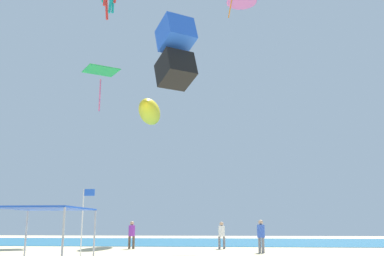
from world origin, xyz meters
TOP-DOWN VIEW (x-y plane):
  - ocean_strip at (0.00, 30.03)m, footprint 110.00×21.51m
  - canopy_tent at (-5.35, 1.58)m, footprint 2.93×3.39m
  - person_near_tent at (3.26, 12.46)m, footprint 0.45×0.46m
  - person_leftmost at (0.83, 16.67)m, footprint 0.49×0.43m
  - person_central at (-5.35, 16.04)m, footprint 0.48×0.44m
  - banner_flag at (-6.00, 7.87)m, footprint 0.61×0.06m
  - kite_delta_pink at (2.83, 22.80)m, footprint 3.90×3.91m
  - kite_inflatable_yellow at (-5.75, 23.63)m, footprint 2.66×6.55m
  - kite_diamond_green at (-10.90, 24.87)m, footprint 4.20×4.20m
  - kite_box_blue at (-1.00, 5.48)m, footprint 2.27×2.36m

SIDE VIEW (x-z plane):
  - ocean_strip at x=0.00m, z-range 0.00..0.03m
  - person_leftmost at x=0.83m, z-range 0.16..1.98m
  - person_central at x=-5.35m, z-range 0.16..2.03m
  - person_near_tent at x=3.26m, z-range 0.17..2.07m
  - banner_flag at x=-6.00m, z-range 0.37..3.79m
  - canopy_tent at x=-5.35m, z-range 1.01..3.24m
  - kite_box_blue at x=-1.00m, z-range 8.07..11.63m
  - kite_inflatable_yellow at x=-5.75m, z-range 10.46..12.94m
  - kite_diamond_green at x=-10.90m, z-range 13.99..18.20m
  - kite_delta_pink at x=2.83m, z-range 20.95..23.19m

